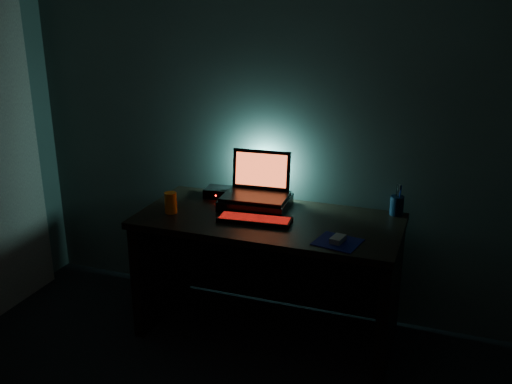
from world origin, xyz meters
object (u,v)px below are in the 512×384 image
laptop (258,186)px  router (219,192)px  pen_cup (397,205)px  keyboard (255,220)px  mouse (338,239)px  juice_glass (171,203)px

laptop → router: laptop is taller
laptop → pen_cup: 0.82m
keyboard → mouse: bearing=-19.0°
keyboard → mouse: (0.50, -0.12, 0.01)m
keyboard → router: 0.49m
juice_glass → pen_cup: bearing=18.4°
laptop → router: size_ratio=2.17×
mouse → juice_glass: juice_glass is taller
router → laptop: bearing=-16.1°
juice_glass → router: 0.39m
mouse → router: bearing=163.5°
juice_glass → router: (0.15, 0.36, -0.03)m
pen_cup → juice_glass: (-1.24, -0.41, 0.01)m
mouse → juice_glass: (-1.01, 0.09, 0.04)m
router → mouse: bearing=-33.0°
pen_cup → router: 1.09m
laptop → mouse: 0.71m
pen_cup → router: (-1.09, -0.06, -0.03)m
keyboard → juice_glass: bearing=178.2°
router → keyboard: bearing=-47.7°
pen_cup → keyboard: bearing=-152.4°
juice_glass → laptop: bearing=35.4°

